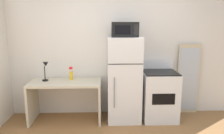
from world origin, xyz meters
TOP-DOWN VIEW (x-y plane):
  - wall_back_white at (0.00, 1.70)m, footprint 5.00×0.10m
  - desk at (-1.03, 1.32)m, footprint 1.29×0.62m
  - desk_lamp at (-1.39, 1.37)m, footprint 0.14×0.12m
  - spray_bottle at (-0.94, 1.44)m, footprint 0.06×0.06m
  - refrigerator at (0.05, 1.34)m, footprint 0.60×0.61m
  - microwave at (0.05, 1.31)m, footprint 0.46×0.35m
  - oven_range at (0.72, 1.33)m, footprint 0.63×0.61m
  - leaning_mirror at (1.35, 1.59)m, footprint 0.44×0.03m

SIDE VIEW (x-z plane):
  - oven_range at x=0.72m, z-range -0.08..1.02m
  - desk at x=-1.03m, z-range 0.16..0.91m
  - leaning_mirror at x=1.35m, z-range 0.00..1.40m
  - refrigerator at x=0.05m, z-range 0.00..1.56m
  - spray_bottle at x=-0.94m, z-range 0.72..0.97m
  - desk_lamp at x=-1.39m, z-range 0.81..1.17m
  - wall_back_white at x=0.00m, z-range 0.00..2.60m
  - microwave at x=0.05m, z-range 1.56..1.82m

